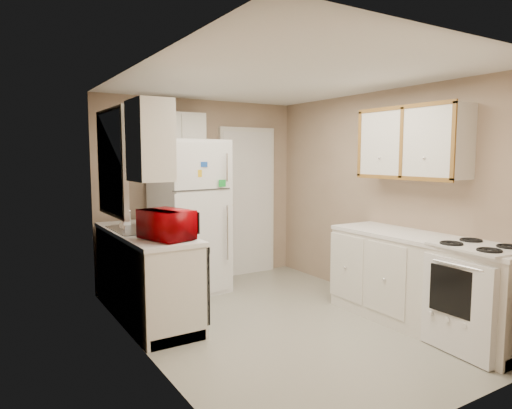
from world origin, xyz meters
TOP-DOWN VIEW (x-y plane):
  - floor at (0.00, 0.00)m, footprint 3.80×3.80m
  - ceiling at (0.00, 0.00)m, footprint 3.80×3.80m
  - wall_left at (-1.40, 0.00)m, footprint 3.80×3.80m
  - wall_right at (1.40, 0.00)m, footprint 3.80×3.80m
  - wall_back at (0.00, 1.90)m, footprint 2.80×2.80m
  - wall_front at (0.00, -1.90)m, footprint 2.80×2.80m
  - left_counter at (-1.10, 0.90)m, footprint 0.60×1.80m
  - dishwasher at (-0.81, 0.30)m, footprint 0.03×0.58m
  - sink at (-1.10, 1.05)m, footprint 0.54×0.74m
  - microwave at (-1.07, 0.34)m, footprint 0.55×0.40m
  - soap_bottle at (-1.15, 1.39)m, footprint 0.11×0.12m
  - window_blinds at (-1.36, 1.05)m, footprint 0.10×0.98m
  - upper_cabinet_left at (-1.25, 0.22)m, footprint 0.30×0.45m
  - refrigerator at (-0.34, 1.49)m, footprint 0.86×0.84m
  - cabinet_over_fridge at (-0.40, 1.75)m, footprint 0.70×0.30m
  - interior_door at (0.70, 1.86)m, footprint 0.86×0.06m
  - right_counter at (1.10, -0.80)m, footprint 0.60×2.00m
  - stove at (1.04, -1.41)m, footprint 0.61×0.73m
  - upper_cabinet_right at (1.25, -0.50)m, footprint 0.30×1.20m

SIDE VIEW (x-z plane):
  - floor at x=0.00m, z-range 0.00..0.00m
  - stove at x=1.04m, z-range 0.00..0.83m
  - left_counter at x=-1.10m, z-range 0.00..0.90m
  - right_counter at x=1.10m, z-range 0.00..0.90m
  - dishwasher at x=-0.81m, z-range 0.13..0.85m
  - sink at x=-1.10m, z-range 0.78..0.94m
  - refrigerator at x=-0.34m, z-range 0.00..1.86m
  - soap_bottle at x=-1.15m, z-range 0.90..1.10m
  - interior_door at x=0.70m, z-range -0.02..2.06m
  - microwave at x=-1.07m, z-range 0.88..1.22m
  - wall_left at x=-1.40m, z-range 1.20..1.20m
  - wall_right at x=1.40m, z-range 1.20..1.20m
  - wall_back at x=0.00m, z-range 1.20..1.20m
  - wall_front at x=0.00m, z-range 1.20..1.20m
  - window_blinds at x=-1.36m, z-range 1.06..2.14m
  - upper_cabinet_left at x=-1.25m, z-range 1.45..2.15m
  - upper_cabinet_right at x=1.25m, z-range 1.45..2.15m
  - cabinet_over_fridge at x=-0.40m, z-range 1.80..2.20m
  - ceiling at x=0.00m, z-range 2.40..2.40m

